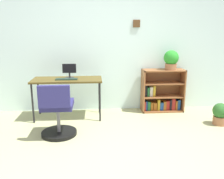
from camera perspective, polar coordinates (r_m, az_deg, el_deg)
ground_plane at (r=2.77m, az=-2.35°, el=-18.69°), size 6.24×6.24×0.00m
wall_back at (r=4.50m, az=-3.51°, el=9.57°), size 5.20×0.12×2.32m
desk at (r=4.14m, az=-10.82°, el=1.81°), size 1.19×0.53×0.70m
monitor at (r=4.17m, az=-10.32°, el=4.41°), size 0.24×0.17×0.25m
keyboard at (r=4.06m, az=-10.99°, el=2.48°), size 0.37×0.11×0.02m
office_chair at (r=3.47m, az=-13.11°, el=-5.72°), size 0.52×0.55×0.81m
bookshelf_low at (r=4.62m, az=11.89°, el=-0.82°), size 0.79×0.30×0.81m
potted_plant_on_shelf at (r=4.50m, az=14.18°, el=7.10°), size 0.27×0.27×0.36m
potted_plant_floor at (r=4.25m, az=24.80°, el=-5.31°), size 0.25×0.25×0.36m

